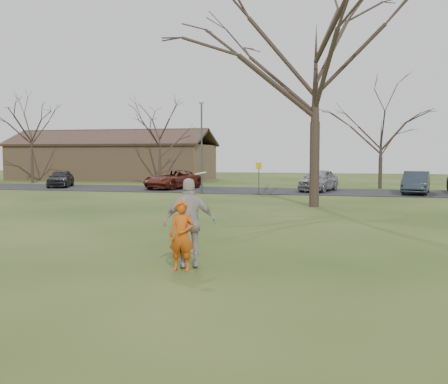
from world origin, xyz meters
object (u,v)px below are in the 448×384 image
Objects in this scene: player_defender at (182,236)px; catching_play at (190,222)px; car_2 at (173,179)px; building at (112,160)px; lamp_post at (202,134)px; car_0 at (61,178)px; big_tree at (316,65)px; car_5 at (416,182)px; car_4 at (319,180)px.

player_defender is 0.73× the size of catching_play.
building is (-10.94, 12.69, 1.19)m from car_2.
building is 20.99m from lamp_post.
player_defender is at bearing -73.90° from car_0.
catching_play is 16.04m from big_tree.
catching_play reaches higher than car_5.
car_0 is 0.19× the size of building.
big_tree reaches higher than car_4.
lamp_post reaches higher than catching_play.
player_defender is 26.91m from car_2.
car_5 is 25.52m from catching_play.
car_2 is at bearing 137.50° from lamp_post.
car_4 is 25.21m from catching_play.
car_2 is 0.80× the size of lamp_post.
car_2 reaches higher than car_0.
car_2 is 16.36m from big_tree.
car_5 is (17.02, -0.81, 0.03)m from car_2.
car_0 is 23.50m from big_tree.
car_4 is 1.02× the size of car_5.
lamp_post is (3.06, -2.81, 3.23)m from car_2.
catching_play reaches higher than player_defender.
big_tree reaches higher than car_5.
player_defender is 42.99m from building.
catching_play is 0.16× the size of big_tree.
car_5 is at bearing 14.91° from car_2.
big_tree is (20.24, -10.15, 6.29)m from car_0.
player_defender is at bearing -97.63° from big_tree.
car_0 is at bearing -161.39° from car_2.
lamp_post is (-6.10, 22.28, 2.89)m from catching_play.
player_defender is 0.40m from catching_play.
building reaches higher than car_2.
big_tree is at bearing -46.42° from car_0.
player_defender is 0.41× the size of car_0.
big_tree reaches higher than car_0.
car_0 is at bearing -170.80° from car_5.
car_5 is 31.07m from building.
car_2 is at bearing -172.10° from car_5.
lamp_post is at bearing -24.88° from car_2.
lamp_post is (-7.66, -2.88, 3.16)m from car_4.
big_tree is (22.00, -23.00, 5.07)m from building.
lamp_post is at bearing 136.85° from big_tree.
player_defender is 0.25× the size of lamp_post.
player_defender reaches higher than car_4.
catching_play reaches higher than car_4.
building is 1.47× the size of big_tree.
car_4 is at bearing -19.11° from car_0.
big_tree is (-5.96, -9.50, 6.23)m from car_5.
lamp_post reaches higher than player_defender.
lamp_post is (-13.96, -2.00, 3.20)m from car_5.
car_5 is 2.01× the size of catching_play.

